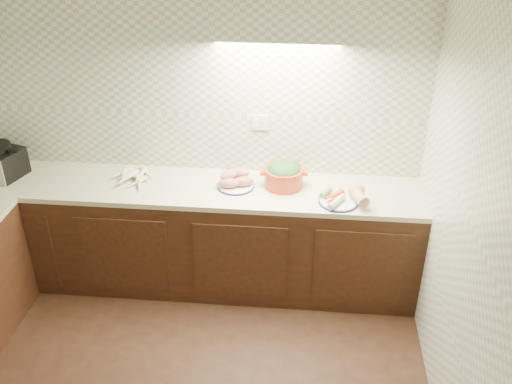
# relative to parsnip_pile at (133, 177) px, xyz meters

# --- Properties ---
(room) EXTENTS (3.60, 3.60, 2.60)m
(room) POSITION_rel_parsnip_pile_xyz_m (0.42, -1.55, 0.70)
(room) COLOR black
(room) RESTS_ON ground
(counter) EXTENTS (3.60, 3.60, 0.90)m
(counter) POSITION_rel_parsnip_pile_xyz_m (-0.26, -0.87, -0.48)
(counter) COLOR black
(counter) RESTS_ON ground
(parsnip_pile) EXTENTS (0.43, 0.38, 0.07)m
(parsnip_pile) POSITION_rel_parsnip_pile_xyz_m (0.00, 0.00, 0.00)
(parsnip_pile) COLOR beige
(parsnip_pile) RESTS_ON counter
(sweet_potato_plate) EXTENTS (0.29, 0.29, 0.13)m
(sweet_potato_plate) POSITION_rel_parsnip_pile_xyz_m (0.80, -0.02, 0.02)
(sweet_potato_plate) COLOR #111A43
(sweet_potato_plate) RESTS_ON counter
(onion_bowl) EXTENTS (0.14, 0.14, 0.11)m
(onion_bowl) POSITION_rel_parsnip_pile_xyz_m (0.77, 0.09, 0.01)
(onion_bowl) COLOR black
(onion_bowl) RESTS_ON counter
(dutch_oven) EXTENTS (0.36, 0.32, 0.20)m
(dutch_oven) POSITION_rel_parsnip_pile_xyz_m (1.17, 0.02, 0.07)
(dutch_oven) COLOR #B43318
(dutch_oven) RESTS_ON counter
(veg_plate) EXTENTS (0.36, 0.35, 0.13)m
(veg_plate) POSITION_rel_parsnip_pile_xyz_m (1.63, -0.16, 0.02)
(veg_plate) COLOR #111A43
(veg_plate) RESTS_ON counter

